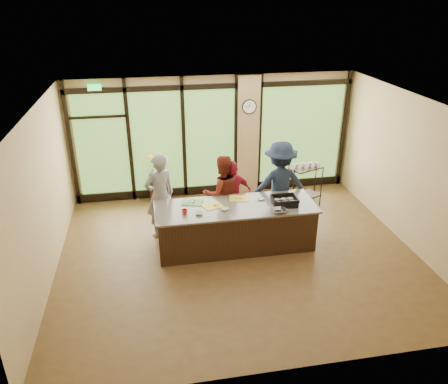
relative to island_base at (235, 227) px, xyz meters
name	(u,v)px	position (x,y,z in m)	size (l,w,h in m)	color
floor	(238,254)	(0.00, -0.30, -0.44)	(7.00, 7.00, 0.00)	#51371C
ceiling	(241,106)	(0.00, -0.30, 2.56)	(7.00, 7.00, 0.00)	white
back_wall	(214,137)	(0.00, 2.70, 1.06)	(7.00, 7.00, 0.00)	tan
left_wall	(42,200)	(-3.50, -0.30, 1.06)	(6.00, 6.00, 0.00)	tan
right_wall	(411,173)	(3.50, -0.30, 1.06)	(6.00, 6.00, 0.00)	tan
window_wall	(221,141)	(0.16, 2.65, 0.95)	(6.90, 0.12, 3.00)	tan
island_base	(235,227)	(0.00, 0.00, 0.00)	(3.10, 1.00, 0.88)	black
countertop	(236,207)	(0.00, 0.00, 0.46)	(3.20, 1.10, 0.04)	slate
wall_clock	(249,107)	(0.85, 2.57, 1.81)	(0.36, 0.04, 0.36)	black
cook_left	(160,196)	(-1.45, 0.73, 0.49)	(0.68, 0.44, 1.85)	slate
cook_midleft	(222,193)	(-0.14, 0.76, 0.42)	(0.83, 0.65, 1.71)	maroon
cook_midright	(233,195)	(0.10, 0.81, 0.34)	(0.91, 0.38, 1.56)	maroon
cook_right	(279,185)	(1.12, 0.73, 0.53)	(1.26, 0.72, 1.95)	#192237
roasting_pan	(284,202)	(0.97, -0.10, 0.52)	(0.50, 0.39, 0.09)	black
mixing_bowl	(278,210)	(0.75, -0.40, 0.52)	(0.31, 0.31, 0.08)	silver
cutting_board_left	(192,202)	(-0.83, 0.31, 0.49)	(0.41, 0.30, 0.01)	green
cutting_board_center	(213,206)	(-0.45, 0.07, 0.49)	(0.38, 0.28, 0.01)	gold
cutting_board_right	(239,199)	(0.13, 0.31, 0.49)	(0.39, 0.30, 0.01)	gold
prep_bowl_near	(199,213)	(-0.75, -0.23, 0.50)	(0.14, 0.14, 0.05)	silver
prep_bowl_mid	(225,209)	(-0.25, -0.13, 0.50)	(0.15, 0.15, 0.05)	silver
prep_bowl_far	(261,199)	(0.56, 0.19, 0.50)	(0.13, 0.13, 0.03)	silver
red_ramekin	(185,212)	(-1.03, -0.15, 0.52)	(0.11, 0.11, 0.09)	red
flower_stand	(159,186)	(-1.42, 2.45, -0.06)	(0.38, 0.38, 0.76)	black
flower_vase	(158,167)	(-1.42, 2.45, 0.46)	(0.27, 0.27, 0.28)	#90724E
bar_cart	(305,179)	(2.06, 1.66, 0.20)	(0.88, 0.70, 1.06)	black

